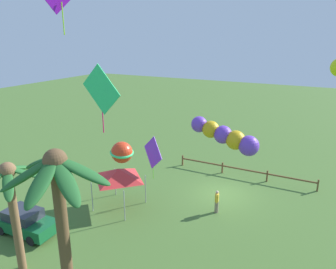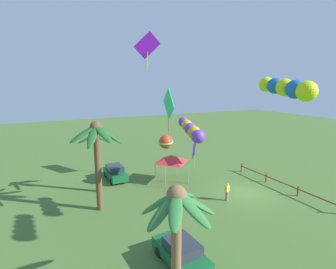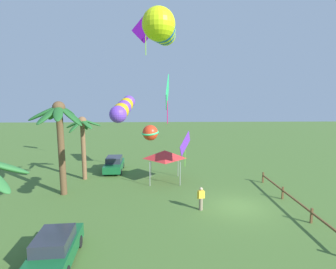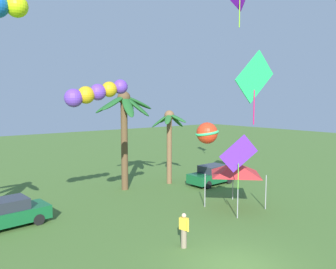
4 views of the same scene
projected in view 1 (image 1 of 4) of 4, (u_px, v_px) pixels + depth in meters
name	position (u px, v px, depth m)	size (l,w,h in m)	color
ground_plane	(223.00, 194.00, 24.23)	(120.00, 120.00, 0.00)	#476B2D
palm_tree_0	(58.00, 191.00, 12.71)	(4.47, 4.16, 7.29)	brown
palm_tree_2	(11.00, 194.00, 15.24)	(2.75, 3.28, 5.84)	brown
rail_fence	(244.00, 170.00, 26.96)	(11.41, 0.12, 0.95)	brown
parked_car_1	(25.00, 222.00, 19.30)	(3.96, 1.85, 1.51)	#145B2D
spectator_0	(217.00, 201.00, 21.51)	(0.30, 0.54, 1.59)	gray
festival_tent	(119.00, 174.00, 21.74)	(2.86, 2.86, 2.85)	#9E9EA3
kite_ball_0	(122.00, 152.00, 19.52)	(2.02, 2.02, 1.31)	red
kite_diamond_2	(153.00, 153.00, 22.03)	(1.96, 1.04, 3.02)	#7930DE
kite_diamond_3	(101.00, 90.00, 20.92)	(3.24, 0.39, 4.54)	#28D76E
kite_tube_4	(226.00, 136.00, 14.79)	(3.33, 1.14, 1.45)	#6939C1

